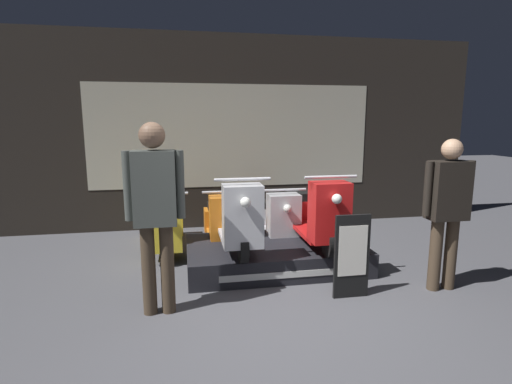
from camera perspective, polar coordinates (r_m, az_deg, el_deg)
name	(u,v)px	position (r m, az deg, el deg)	size (l,w,h in m)	color
ground_plane	(287,331)	(3.71, 4.40, -19.23)	(30.00, 30.00, 0.00)	#4C4C51
shop_wall_back	(233,133)	(6.80, -3.35, 8.40)	(8.56, 0.09, 3.20)	#28231E
display_platform	(275,255)	(5.09, 2.66, -8.94)	(2.17, 1.28, 0.29)	black
scooter_display_left	(236,218)	(4.81, -2.84, -3.78)	(0.60, 1.59, 0.93)	black
scooter_display_right	(314,215)	(5.03, 8.30, -3.24)	(0.60, 1.59, 0.93)	black
scooter_backrow_0	(167,226)	(5.73, -12.61, -4.73)	(0.60, 1.59, 0.93)	black
scooter_backrow_1	(222,223)	(5.75, -4.87, -4.46)	(0.60, 1.59, 0.93)	black
scooter_backrow_2	(275,221)	(5.87, 2.67, -4.12)	(0.60, 1.59, 0.93)	black
person_left_browsing	(155,205)	(3.77, -14.21, -1.78)	(0.54, 0.23, 1.81)	#473828
person_right_browsing	(447,204)	(4.67, 25.67, -1.52)	(0.56, 0.23, 1.63)	#473828
price_sign_board	(352,256)	(4.26, 13.53, -8.89)	(0.37, 0.04, 0.88)	black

